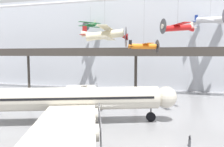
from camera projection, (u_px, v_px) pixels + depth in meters
The scene contains 10 objects.
ground_plane at pixel (94, 136), 24.80m from camera, with size 260.00×260.00×0.00m, color gray.
hangar_back_wall at pixel (140, 42), 59.50m from camera, with size 140.00×3.00×25.29m.
mezzanine_walkway at pixel (135, 55), 52.01m from camera, with size 110.00×3.20×10.90m.
airliner_silver_main at pixel (66, 99), 29.03m from camera, with size 29.43×34.38×9.18m.
suspended_plane_orange_highwing at pixel (144, 46), 43.83m from camera, with size 6.48×7.45×11.76m.
suspended_plane_cream_biplane at pixel (105, 35), 35.22m from camera, with size 7.66×9.37×11.02m.
suspended_plane_green_biplane at pixel (90, 25), 57.35m from camera, with size 5.27×5.59×5.76m.
suspended_plane_red_highwing at pixel (177, 28), 33.86m from camera, with size 5.58×6.30×9.04m.
suspended_plane_white_twin at pixel (210, 20), 49.65m from camera, with size 8.23×8.67×5.85m.
info_sign_pedestal at pixel (190, 142), 21.98m from camera, with size 0.24×0.77×1.24m.
Camera 1 is at (8.20, -22.74, 9.26)m, focal length 35.00 mm.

